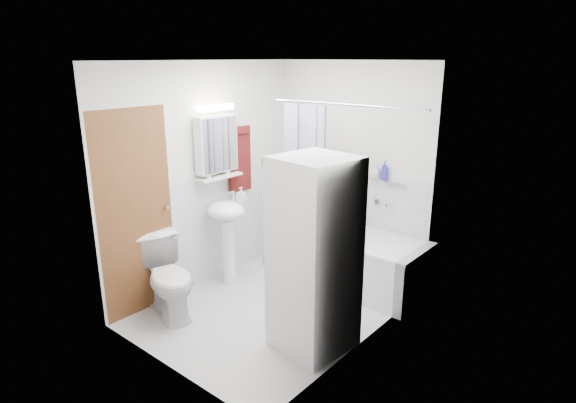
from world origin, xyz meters
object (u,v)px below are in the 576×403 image
Objects in this scene: sink at (227,224)px; toilet at (168,278)px; bathtub at (355,258)px; washer_dryer at (314,255)px.

toilet is (0.03, -0.82, -0.32)m from sink.
sink reaches higher than toilet.
toilet is (-1.06, -1.68, 0.06)m from bathtub.
toilet is (-1.40, -0.48, -0.46)m from washer_dryer.
washer_dryer reaches higher than toilet.
bathtub is 1.44m from sink.
sink is 1.48m from washer_dryer.
washer_dryer is (0.33, -1.20, 0.52)m from bathtub.
washer_dryer reaches higher than sink.
washer_dryer is 2.17× the size of toilet.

